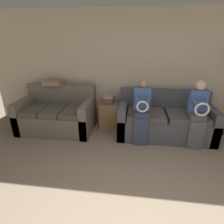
% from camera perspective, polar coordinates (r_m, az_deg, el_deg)
% --- Properties ---
extents(wall_back, '(7.42, 0.06, 2.55)m').
position_cam_1_polar(wall_back, '(4.09, 10.94, 12.96)').
color(wall_back, beige).
rests_on(wall_back, ground_plane).
extents(couch_main, '(1.92, 0.92, 0.92)m').
position_cam_1_polar(couch_main, '(3.90, 16.58, -2.52)').
color(couch_main, '#4C4C56').
rests_on(couch_main, ground_plane).
extents(couch_side, '(1.61, 0.96, 0.97)m').
position_cam_1_polar(couch_side, '(4.17, -17.22, -0.87)').
color(couch_side, '#70665B').
rests_on(couch_side, ground_plane).
extents(child_left_seated, '(0.32, 0.37, 1.26)m').
position_cam_1_polar(child_left_seated, '(3.37, 9.65, 0.63)').
color(child_left_seated, '#384260').
rests_on(child_left_seated, ground_plane).
extents(child_right_seated, '(0.33, 0.38, 1.26)m').
position_cam_1_polar(child_right_seated, '(3.56, 26.10, -0.01)').
color(child_right_seated, '#56565B').
rests_on(child_right_seated, ground_plane).
extents(side_shelf, '(0.43, 0.51, 0.60)m').
position_cam_1_polar(side_shelf, '(4.09, -0.84, -0.77)').
color(side_shelf, olive).
rests_on(side_shelf, ground_plane).
extents(book_stack, '(0.24, 0.33, 0.16)m').
position_cam_1_polar(book_stack, '(3.96, -0.86, 4.21)').
color(book_stack, '#33569E').
rests_on(book_stack, side_shelf).
extents(throw_pillow, '(0.40, 0.40, 0.10)m').
position_cam_1_polar(throw_pillow, '(4.33, -18.47, 9.23)').
color(throw_pillow, gray).
rests_on(throw_pillow, couch_side).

